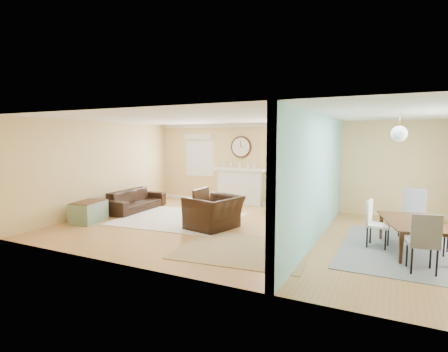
{
  "coord_description": "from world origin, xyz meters",
  "views": [
    {
      "loc": [
        2.96,
        -7.35,
        2.11
      ],
      "look_at": [
        -0.8,
        0.3,
        1.2
      ],
      "focal_mm": 28.0,
      "sensor_mm": 36.0,
      "label": 1
    }
  ],
  "objects": [
    {
      "name": "window_right",
      "position": [
        0.05,
        2.95,
        1.66
      ],
      "size": [
        1.05,
        0.13,
        1.42
      ],
      "color": "white",
      "rests_on": "wall_back"
    },
    {
      "name": "wall_clock",
      "position": [
        -1.5,
        2.97,
        1.85
      ],
      "size": [
        0.7,
        0.07,
        0.7
      ],
      "color": "#4B301A",
      "rests_on": "wall_back"
    },
    {
      "name": "pendant",
      "position": [
        3.0,
        0.0,
        2.2
      ],
      "size": [
        0.3,
        0.3,
        0.55
      ],
      "color": "gold",
      "rests_on": "ceiling"
    },
    {
      "name": "tv",
      "position": [
        1.12,
        1.38,
        1.1
      ],
      "size": [
        0.17,
        1.05,
        0.6
      ],
      "primitive_type": "imported",
      "rotation": [
        0.0,
        0.0,
        1.6
      ],
      "color": "black",
      "rests_on": "credenza"
    },
    {
      "name": "partition",
      "position": [
        1.51,
        0.28,
        1.36
      ],
      "size": [
        0.17,
        6.0,
        2.6
      ],
      "color": "tan",
      "rests_on": "ground"
    },
    {
      "name": "potted_plant",
      "position": [
        1.07,
        0.49,
        0.72
      ],
      "size": [
        0.35,
        0.4,
        0.43
      ],
      "primitive_type": "imported",
      "rotation": [
        0.0,
        0.0,
        1.61
      ],
      "color": "#337F33",
      "rests_on": "garden_stool"
    },
    {
      "name": "garden_stool",
      "position": [
        1.07,
        0.49,
        0.25
      ],
      "size": [
        0.34,
        0.34,
        0.5
      ],
      "primitive_type": "cylinder",
      "color": "white",
      "rests_on": "floor"
    },
    {
      "name": "dining_chair_n",
      "position": [
        3.33,
        1.04,
        0.61
      ],
      "size": [
        0.56,
        0.56,
        1.04
      ],
      "color": "slate",
      "rests_on": "floor"
    },
    {
      "name": "trunk",
      "position": [
        -3.99,
        -1.02,
        0.26
      ],
      "size": [
        0.75,
        1.02,
        0.53
      ],
      "color": "gray",
      "rests_on": "floor"
    },
    {
      "name": "floor",
      "position": [
        0.0,
        0.0,
        0.0
      ],
      "size": [
        9.0,
        9.0,
        0.0
      ],
      "primitive_type": "plane",
      "color": "#AD793F",
      "rests_on": "ground"
    },
    {
      "name": "window_left",
      "position": [
        -3.05,
        2.95,
        1.66
      ],
      "size": [
        1.05,
        0.13,
        1.42
      ],
      "color": "white",
      "rests_on": "wall_back"
    },
    {
      "name": "dining_chair_w",
      "position": [
        2.72,
        -0.07,
        0.54
      ],
      "size": [
        0.45,
        0.45,
        0.92
      ],
      "color": "white",
      "rests_on": "floor"
    },
    {
      "name": "sofa",
      "position": [
        -3.9,
        0.65,
        0.3
      ],
      "size": [
        0.91,
        2.11,
        0.61
      ],
      "primitive_type": "imported",
      "rotation": [
        0.0,
        0.0,
        1.62
      ],
      "color": "black",
      "rests_on": "floor"
    },
    {
      "name": "green_chair",
      "position": [
        0.07,
        2.29,
        0.31
      ],
      "size": [
        0.66,
        0.68,
        0.61
      ],
      "primitive_type": "imported",
      "rotation": [
        0.0,
        0.0,
        3.16
      ],
      "color": "#006F4C",
      "rests_on": "floor"
    },
    {
      "name": "wall_back",
      "position": [
        0.0,
        3.0,
        1.3
      ],
      "size": [
        9.0,
        0.02,
        2.6
      ],
      "primitive_type": "cube",
      "color": "tan",
      "rests_on": "ground"
    },
    {
      "name": "rug_grey",
      "position": [
        3.34,
        -0.08,
        0.01
      ],
      "size": [
        2.55,
        3.19,
        0.01
      ],
      "primitive_type": "cube",
      "color": "slate",
      "rests_on": "floor"
    },
    {
      "name": "wall_front",
      "position": [
        0.0,
        -3.0,
        1.3
      ],
      "size": [
        9.0,
        0.02,
        2.6
      ],
      "primitive_type": "cube",
      "color": "tan",
      "rests_on": "ground"
    },
    {
      "name": "fireplace",
      "position": [
        -1.5,
        2.88,
        0.6
      ],
      "size": [
        1.7,
        0.3,
        1.17
      ],
      "color": "white",
      "rests_on": "ground"
    },
    {
      "name": "dining_table",
      "position": [
        3.34,
        -0.08,
        0.29
      ],
      "size": [
        1.31,
        1.85,
        0.59
      ],
      "primitive_type": "imported",
      "rotation": [
        0.0,
        0.0,
        1.81
      ],
      "color": "#4B301A",
      "rests_on": "floor"
    },
    {
      "name": "rug_cream",
      "position": [
        -2.11,
        0.26,
        0.01
      ],
      "size": [
        3.19,
        2.83,
        0.02
      ],
      "primitive_type": "cube",
      "rotation": [
        0.0,
        0.0,
        0.08
      ],
      "color": "beige",
      "rests_on": "floor"
    },
    {
      "name": "ceiling",
      "position": [
        0.0,
        0.0,
        2.6
      ],
      "size": [
        9.0,
        6.0,
        0.02
      ],
      "primitive_type": "cube",
      "color": "white",
      "rests_on": "wall_back"
    },
    {
      "name": "eames_chair",
      "position": [
        -0.81,
        -0.21,
        0.38
      ],
      "size": [
        1.26,
        1.38,
        0.77
      ],
      "primitive_type": "imported",
      "rotation": [
        0.0,
        0.0,
        -1.79
      ],
      "color": "black",
      "rests_on": "floor"
    },
    {
      "name": "credenza",
      "position": [
        1.14,
        1.38,
        0.4
      ],
      "size": [
        0.51,
        1.5,
        0.8
      ],
      "color": "brown",
      "rests_on": "floor"
    },
    {
      "name": "wall_left",
      "position": [
        -4.5,
        0.0,
        1.3
      ],
      "size": [
        0.02,
        6.0,
        2.6
      ],
      "primitive_type": "cube",
      "color": "tan",
      "rests_on": "ground"
    },
    {
      "name": "dining_chair_s",
      "position": [
        3.4,
        -1.16,
        0.57
      ],
      "size": [
        0.49,
        0.49,
        0.97
      ],
      "color": "slate",
      "rests_on": "floor"
    },
    {
      "name": "rug_jute",
      "position": [
        0.44,
        -1.37,
        0.01
      ],
      "size": [
        2.6,
        2.21,
        0.01
      ],
      "primitive_type": "cube",
      "rotation": [
        0.0,
        0.0,
        0.1
      ],
      "color": "tan",
      "rests_on": "floor"
    }
  ]
}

